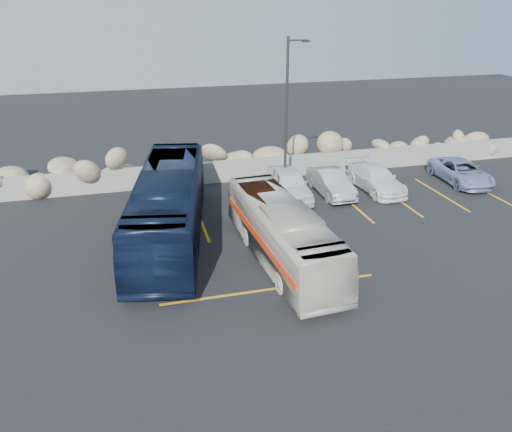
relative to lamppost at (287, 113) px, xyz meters
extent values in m
plane|color=black|center=(-2.56, -9.50, -4.30)|extent=(90.00, 90.00, 0.00)
cube|color=gray|center=(-2.56, 2.50, -3.70)|extent=(60.00, 0.40, 1.20)
cube|color=gold|center=(-5.06, -2.50, -4.29)|extent=(0.12, 5.00, 0.01)
cube|color=gold|center=(0.04, -2.50, -4.29)|extent=(0.12, 5.00, 0.01)
cube|color=gold|center=(2.74, -2.50, -4.29)|extent=(0.12, 5.00, 0.01)
cube|color=gold|center=(5.34, -2.50, -4.29)|extent=(0.12, 5.00, 0.01)
cube|color=gold|center=(7.94, -2.50, -4.29)|extent=(0.12, 5.00, 0.01)
cube|color=gold|center=(10.54, -2.50, -4.29)|extent=(0.12, 5.00, 0.01)
cube|color=gold|center=(-3.56, -9.30, -4.29)|extent=(8.00, 0.12, 0.01)
cylinder|color=#2F2D2A|center=(-0.06, 0.00, -0.30)|extent=(0.14, 0.14, 8.00)
cylinder|color=#2F2D2A|center=(0.39, 0.00, 3.50)|extent=(0.90, 0.08, 0.08)
cube|color=#2F2D2A|center=(0.84, 0.00, 3.45)|extent=(0.35, 0.18, 0.12)
imported|color=beige|center=(-2.51, -7.30, -3.08)|extent=(2.56, 8.82, 2.43)
imported|color=black|center=(-6.60, -4.15, -2.76)|extent=(4.61, 11.31, 3.07)
imported|color=white|center=(-0.07, -0.76, -3.54)|extent=(2.01, 4.50, 1.50)
imported|color=#AAAAAE|center=(2.22, -0.96, -3.64)|extent=(1.43, 3.99, 1.31)
imported|color=white|center=(4.84, -1.02, -3.65)|extent=(1.98, 4.51, 1.29)
imported|color=#7D8BB1|center=(10.10, -1.09, -3.68)|extent=(2.33, 4.58, 1.24)
camera|label=1|loc=(-8.01, -24.12, 5.42)|focal=35.00mm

